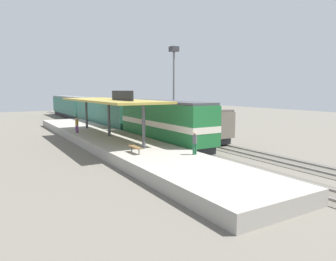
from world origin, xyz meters
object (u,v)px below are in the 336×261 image
(locomotive, at_px, (163,122))
(person_walking, at_px, (77,124))
(person_waiting, at_px, (195,142))
(light_mast, at_px, (174,71))
(platform_bench, at_px, (135,147))
(freight_car, at_px, (190,122))
(passenger_carriage_front, at_px, (104,112))
(passenger_carriage_rear, at_px, (70,106))

(locomotive, xyz_separation_m, person_walking, (-6.78, 7.62, -0.56))
(person_walking, bearing_deg, person_waiting, -75.25)
(locomotive, bearing_deg, person_walking, 131.69)
(locomotive, bearing_deg, light_mast, 53.31)
(light_mast, relative_size, person_walking, 6.84)
(platform_bench, height_order, light_mast, light_mast)
(freight_car, bearing_deg, light_mast, 69.46)
(light_mast, bearing_deg, person_waiting, -118.00)
(locomotive, distance_m, passenger_carriage_front, 18.00)
(person_waiting, relative_size, person_walking, 1.00)
(passenger_carriage_rear, bearing_deg, freight_car, -82.89)
(light_mast, bearing_deg, passenger_carriage_front, 136.00)
(light_mast, relative_size, person_waiting, 6.84)
(locomotive, relative_size, person_waiting, 8.44)
(platform_bench, relative_size, passenger_carriage_rear, 0.08)
(passenger_carriage_front, bearing_deg, light_mast, -44.00)
(freight_car, distance_m, person_waiting, 12.86)
(passenger_carriage_rear, xyz_separation_m, light_mast, (7.80, -28.33, 6.08))
(platform_bench, distance_m, passenger_carriage_front, 24.82)
(light_mast, distance_m, person_walking, 16.24)
(platform_bench, bearing_deg, passenger_carriage_rear, 82.38)
(light_mast, bearing_deg, locomotive, -126.69)
(locomotive, bearing_deg, person_waiting, -105.55)
(freight_car, height_order, person_walking, freight_car)
(platform_bench, height_order, passenger_carriage_front, passenger_carriage_front)
(person_waiting, bearing_deg, passenger_carriage_front, 84.77)
(platform_bench, relative_size, locomotive, 0.12)
(platform_bench, relative_size, freight_car, 0.14)
(passenger_carriage_rear, xyz_separation_m, freight_car, (4.60, -36.87, -0.34))
(passenger_carriage_rear, relative_size, light_mast, 1.71)
(locomotive, relative_size, freight_car, 1.20)
(person_walking, bearing_deg, locomotive, -48.31)
(passenger_carriage_front, bearing_deg, passenger_carriage_rear, 90.00)
(passenger_carriage_front, xyz_separation_m, passenger_carriage_rear, (0.00, 20.80, 0.00))
(passenger_carriage_rear, distance_m, freight_car, 37.16)
(passenger_carriage_rear, relative_size, person_walking, 11.70)
(platform_bench, height_order, person_walking, person_walking)
(passenger_carriage_front, bearing_deg, platform_bench, -104.00)
(light_mast, height_order, person_walking, light_mast)
(freight_car, distance_m, light_mast, 11.16)
(locomotive, height_order, passenger_carriage_front, locomotive)
(passenger_carriage_front, distance_m, freight_car, 16.72)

